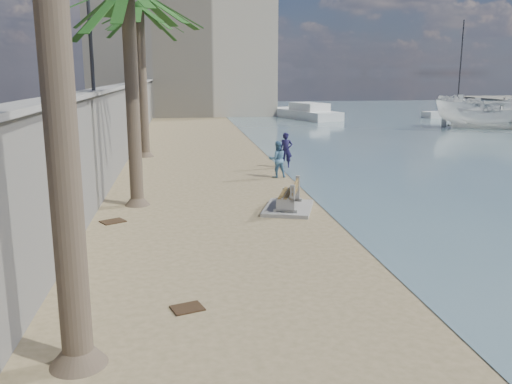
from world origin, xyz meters
TOP-DOWN VIEW (x-y plane):
  - seawall at (-5.20, 20.00)m, footprint 0.45×70.00m
  - wall_cap at (-5.20, 20.00)m, footprint 0.80×70.00m
  - end_building at (-2.00, 52.00)m, footprint 18.00×12.00m
  - bench_far at (0.89, 9.70)m, footprint 1.98×2.40m
  - palm_back at (-4.17, 21.51)m, footprint 5.00×5.00m
  - person_a at (2.28, 17.33)m, footprint 0.71×0.54m
  - person_b at (1.49, 15.07)m, footprint 0.84×0.68m
  - boat_cruiser at (21.16, 32.34)m, footprint 4.27×4.23m
  - yacht_far at (9.04, 43.99)m, footprint 5.59×10.10m
  - sailboat_west at (23.99, 43.01)m, footprint 6.85×2.52m
  - debris_c at (-4.35, 9.03)m, footprint 0.81×0.77m
  - debris_d at (-2.32, 2.85)m, footprint 0.66×0.59m

SIDE VIEW (x-z plane):
  - debris_c at x=-4.35m, z-range 0.00..0.03m
  - debris_d at x=-2.32m, z-range 0.00..0.03m
  - sailboat_west at x=23.99m, z-range -4.24..4.87m
  - yacht_far at x=9.04m, z-range -0.40..1.10m
  - bench_far at x=0.89m, z-range -0.05..0.81m
  - person_b at x=1.49m, z-range 0.00..1.64m
  - person_a at x=2.28m, z-range 0.00..1.80m
  - boat_cruiser at x=21.16m, z-range -0.40..3.27m
  - seawall at x=-5.20m, z-range 0.00..3.50m
  - wall_cap at x=-5.20m, z-range 3.49..3.61m
  - end_building at x=-2.00m, z-range 0.00..14.00m
  - palm_back at x=-4.17m, z-range 3.06..11.21m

